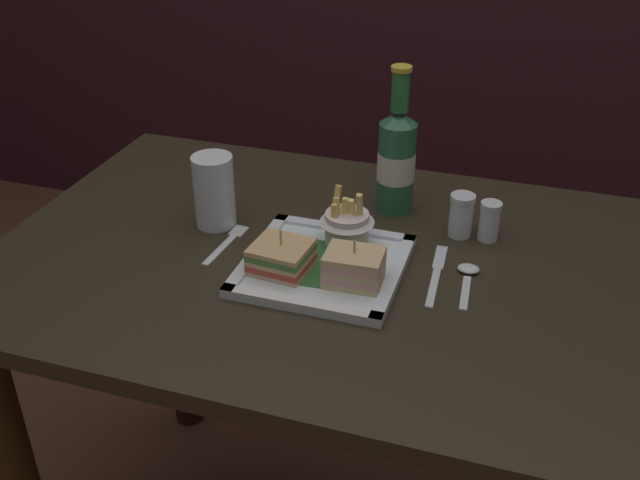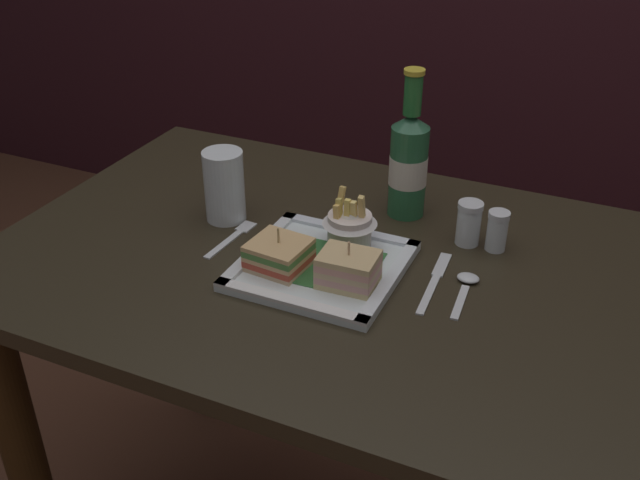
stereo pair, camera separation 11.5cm
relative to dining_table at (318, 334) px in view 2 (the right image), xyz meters
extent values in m
cube|color=black|center=(0.00, 0.00, 0.15)|extent=(1.06, 0.75, 0.03)
cylinder|color=#34210D|center=(-0.46, -0.30, -0.23)|extent=(0.07, 0.07, 0.74)
cylinder|color=black|center=(-0.46, 0.30, -0.23)|extent=(0.07, 0.07, 0.74)
cylinder|color=#302110|center=(0.46, 0.30, -0.23)|extent=(0.07, 0.07, 0.74)
cube|color=white|center=(0.03, -0.04, 0.17)|extent=(0.25, 0.25, 0.01)
cube|color=#326C34|center=(0.03, -0.04, 0.18)|extent=(0.18, 0.14, 0.00)
cube|color=white|center=(0.03, -0.16, 0.18)|extent=(0.25, 0.02, 0.01)
cube|color=white|center=(0.03, 0.07, 0.18)|extent=(0.25, 0.02, 0.01)
cube|color=silver|center=(-0.09, -0.04, 0.18)|extent=(0.02, 0.25, 0.01)
cube|color=white|center=(0.14, -0.04, 0.18)|extent=(0.02, 0.25, 0.01)
cube|color=tan|center=(-0.03, -0.08, 0.18)|extent=(0.09, 0.09, 0.01)
cube|color=#BC4531|center=(-0.03, -0.08, 0.19)|extent=(0.09, 0.09, 0.01)
cube|color=tan|center=(-0.03, -0.08, 0.20)|extent=(0.09, 0.09, 0.01)
cube|color=#51833D|center=(-0.03, -0.08, 0.21)|extent=(0.09, 0.09, 0.01)
cube|color=tan|center=(-0.03, -0.08, 0.22)|extent=(0.09, 0.09, 0.01)
cylinder|color=tan|center=(-0.03, -0.08, 0.21)|extent=(0.00, 0.00, 0.07)
cube|color=#D8BD82|center=(0.08, -0.08, 0.18)|extent=(0.09, 0.07, 0.01)
cube|color=#D89E92|center=(0.08, -0.08, 0.19)|extent=(0.09, 0.07, 0.01)
cube|color=#D6B487|center=(0.08, -0.08, 0.20)|extent=(0.09, 0.07, 0.01)
cube|color=#E1A08E|center=(0.08, -0.08, 0.22)|extent=(0.09, 0.07, 0.01)
cube|color=#D9B47B|center=(0.08, -0.08, 0.23)|extent=(0.09, 0.07, 0.01)
cylinder|color=tan|center=(0.08, -0.08, 0.22)|extent=(0.00, 0.00, 0.07)
cylinder|color=silver|center=(0.04, 0.03, 0.21)|extent=(0.07, 0.07, 0.06)
cone|color=silver|center=(0.04, 0.03, 0.23)|extent=(0.09, 0.09, 0.03)
cube|color=#EBC26C|center=(0.06, 0.03, 0.24)|extent=(0.01, 0.02, 0.07)
cube|color=#F2C465|center=(0.02, 0.04, 0.24)|extent=(0.01, 0.02, 0.07)
cube|color=#EDCB61|center=(0.05, 0.03, 0.23)|extent=(0.01, 0.01, 0.05)
cube|color=#D8C05D|center=(0.03, 0.02, 0.24)|extent=(0.01, 0.02, 0.06)
cube|color=#F7D87D|center=(0.05, 0.03, 0.24)|extent=(0.01, 0.02, 0.05)
cube|color=#EAB860|center=(0.03, 0.01, 0.23)|extent=(0.01, 0.01, 0.05)
cube|color=#F2D163|center=(0.04, 0.02, 0.24)|extent=(0.01, 0.01, 0.06)
cylinder|color=#275F38|center=(0.09, 0.19, 0.25)|extent=(0.07, 0.07, 0.17)
cone|color=#2C5F40|center=(0.09, 0.19, 0.35)|extent=(0.07, 0.07, 0.02)
cylinder|color=#246A30|center=(0.09, 0.19, 0.39)|extent=(0.03, 0.03, 0.07)
cylinder|color=gold|center=(0.09, 0.19, 0.43)|extent=(0.04, 0.04, 0.01)
cylinder|color=beige|center=(0.09, 0.19, 0.25)|extent=(0.07, 0.07, 0.05)
cylinder|color=silver|center=(-0.20, 0.04, 0.23)|extent=(0.07, 0.07, 0.13)
cylinder|color=silver|center=(-0.20, 0.04, 0.20)|extent=(0.06, 0.06, 0.07)
cube|color=silver|center=(-0.16, -0.04, 0.17)|extent=(0.02, 0.10, 0.00)
cube|color=silver|center=(-0.15, 0.03, 0.17)|extent=(0.03, 0.04, 0.00)
cube|color=silver|center=(0.20, -0.04, 0.17)|extent=(0.02, 0.11, 0.00)
cube|color=silver|center=(0.20, 0.05, 0.17)|extent=(0.02, 0.07, 0.00)
cube|color=silver|center=(0.25, -0.04, 0.17)|extent=(0.02, 0.09, 0.00)
ellipsoid|color=silver|center=(0.25, 0.02, 0.17)|extent=(0.03, 0.03, 0.01)
cylinder|color=silver|center=(0.22, 0.13, 0.20)|extent=(0.04, 0.04, 0.07)
cylinder|color=silver|center=(0.22, 0.13, 0.19)|extent=(0.04, 0.04, 0.04)
cylinder|color=silver|center=(0.22, 0.13, 0.24)|extent=(0.04, 0.04, 0.01)
cylinder|color=silver|center=(0.26, 0.13, 0.20)|extent=(0.03, 0.03, 0.06)
cylinder|color=#3C231D|center=(0.26, 0.13, 0.19)|extent=(0.03, 0.03, 0.03)
cylinder|color=silver|center=(0.26, 0.13, 0.23)|extent=(0.04, 0.04, 0.01)
camera|label=1|loc=(0.32, -0.99, 0.81)|focal=41.35mm
camera|label=2|loc=(0.43, -0.94, 0.81)|focal=41.35mm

